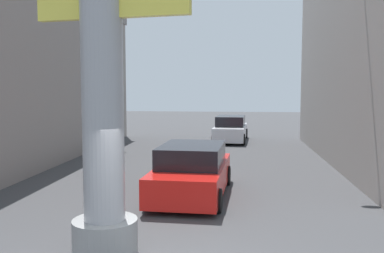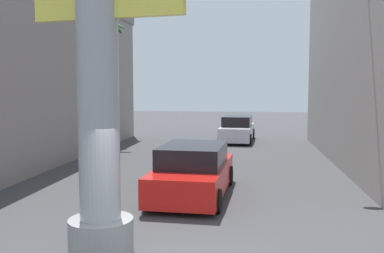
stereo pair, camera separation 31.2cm
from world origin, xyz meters
name	(u,v)px [view 1 (the left image)]	position (x,y,z in m)	size (l,w,h in m)	color
ground_plane	(206,171)	(0.00, 10.00, 0.00)	(85.61, 85.61, 0.00)	#424244
neon_sign_pole	(101,21)	(-1.32, 1.41, 4.50)	(3.43, 1.27, 9.83)	#9E9EA3
street_lamp	(381,62)	(5.75, 7.87, 4.08)	(2.58, 0.28, 6.67)	#59595E
car_lead	(192,172)	(-0.13, 6.16, 0.74)	(2.26, 4.80, 1.56)	black
car_far	(231,129)	(0.76, 19.72, 0.74)	(2.15, 4.80, 1.56)	black
palm_tree_far_left	(99,61)	(-6.60, 17.08, 4.79)	(2.64, 2.65, 7.17)	brown
palm_tree_far_right	(323,72)	(6.34, 20.59, 4.24)	(2.44, 2.31, 6.85)	brown
pedestrian_mid_right	(366,157)	(5.45, 8.09, 0.97)	(0.37, 0.37, 1.66)	gray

